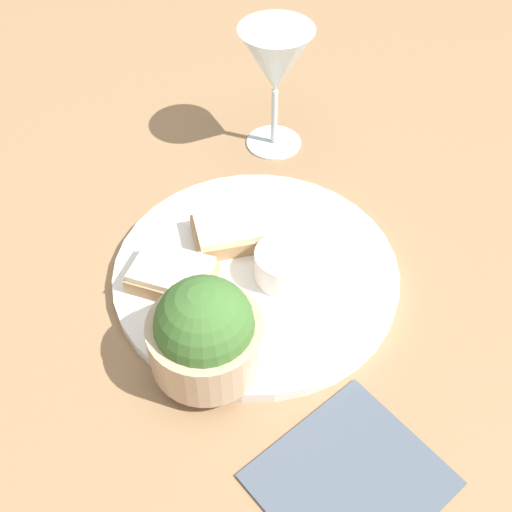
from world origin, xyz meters
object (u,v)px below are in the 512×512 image
object	(u,v)px
sauce_ramekin	(285,263)
cheese_toast_near	(237,230)
wine_glass	(276,65)
napkin	(351,479)
cheese_toast_far	(172,275)
salad_bowl	(205,333)

from	to	relation	value
sauce_ramekin	cheese_toast_near	size ratio (longest dim) A/B	0.64
sauce_ramekin	wine_glass	bearing A→B (deg)	-106.19
napkin	wine_glass	bearing A→B (deg)	-100.63
cheese_toast_near	wine_glass	xyz separation A→B (m)	(-0.10, -0.16, 0.09)
cheese_toast_near	cheese_toast_far	size ratio (longest dim) A/B	0.98
salad_bowl	napkin	distance (m)	0.18
salad_bowl	sauce_ramekin	distance (m)	0.13
salad_bowl	wine_glass	size ratio (longest dim) A/B	0.66
salad_bowl	cheese_toast_near	bearing A→B (deg)	-116.73
cheese_toast_far	napkin	size ratio (longest dim) A/B	0.55
salad_bowl	wine_glass	bearing A→B (deg)	-119.12
cheese_toast_far	napkin	xyz separation A→B (m)	(-0.10, 0.25, -0.02)
salad_bowl	cheese_toast_near	xyz separation A→B (m)	(-0.07, -0.14, -0.03)
cheese_toast_near	wine_glass	bearing A→B (deg)	-121.11
cheese_toast_near	wine_glass	distance (m)	0.21
sauce_ramekin	cheese_toast_near	distance (m)	0.08
sauce_ramekin	cheese_toast_near	bearing A→B (deg)	-64.98
cheese_toast_far	wine_glass	size ratio (longest dim) A/B	0.62
cheese_toast_far	cheese_toast_near	bearing A→B (deg)	-152.88
cheese_toast_far	salad_bowl	bearing A→B (deg)	96.11
sauce_ramekin	wine_glass	size ratio (longest dim) A/B	0.39
napkin	salad_bowl	bearing A→B (deg)	-59.77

